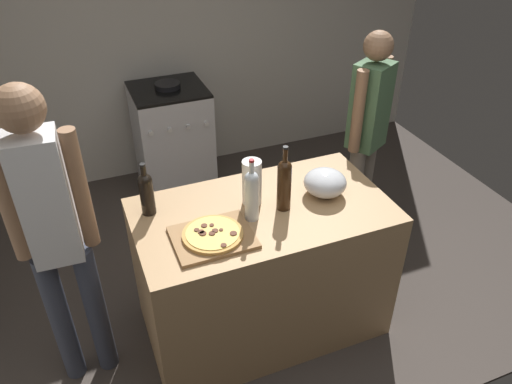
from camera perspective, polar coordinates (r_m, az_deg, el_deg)
The scene contains 13 objects.
ground_plane at distance 3.87m, azimuth -1.68°, elevation -6.12°, with size 4.69×3.30×0.02m, color #3F3833.
kitchen_wall_rear at distance 4.46m, azimuth -8.66°, elevation 18.33°, with size 4.69×0.10×2.60m, color #BCB7AD.
counter at distance 3.00m, azimuth 0.72°, elevation -8.81°, with size 1.40×0.78×0.88m, color tan.
cutting_board at distance 2.52m, azimuth -4.93°, elevation -5.17°, with size 0.40×0.32×0.02m, color #9E7247.
pizza at distance 2.51m, azimuth -4.96°, elevation -4.80°, with size 0.31×0.31×0.03m.
mixing_bowl at distance 2.82m, azimuth 7.87°, elevation 1.06°, with size 0.24×0.24×0.15m.
paper_towel_roll at distance 2.70m, azimuth -0.47°, elevation 1.10°, with size 0.11×0.11×0.27m.
wine_bottle_amber at distance 2.64m, azimuth 3.23°, elevation 1.09°, with size 0.08×0.08×0.38m.
wine_bottle_clear at distance 2.68m, azimuth -12.37°, elevation 0.03°, with size 0.08×0.08×0.30m.
wine_bottle_green at distance 2.56m, azimuth -0.49°, elevation -0.17°, with size 0.07×0.07×0.36m.
stove at distance 4.35m, azimuth -9.45°, elevation 5.96°, with size 0.60×0.59×0.97m.
person_in_stripes at distance 2.55m, azimuth -21.99°, elevation -4.05°, with size 0.39×0.21×1.74m.
person_in_red at distance 3.55m, azimuth 12.52°, elevation 7.02°, with size 0.36×0.29×1.59m.
Camera 1 is at (-1.00, -1.43, 2.49)m, focal length 35.13 mm.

